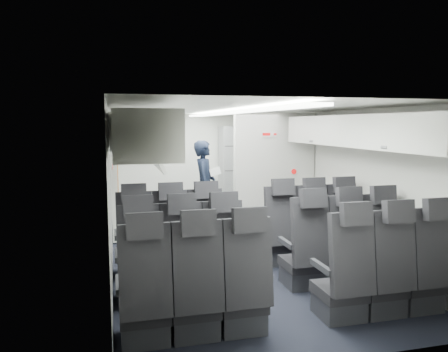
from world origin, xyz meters
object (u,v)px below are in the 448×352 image
seat_row_mid (263,258)px  galley_unit (240,171)px  seat_row_front (241,239)px  carry_on_bag (136,137)px  seat_row_rear (295,286)px  flight_attendant (205,185)px  boarding_door (114,182)px

seat_row_mid → galley_unit: (0.95, 4.15, 0.55)m
seat_row_front → carry_on_bag: (-1.36, 0.19, 1.38)m
seat_row_front → seat_row_rear: 1.80m
flight_attendant → carry_on_bag: 2.65m
seat_row_mid → flight_attendant: bearing=90.5°
seat_row_front → galley_unit: galley_unit is taller
seat_row_mid → flight_attendant: 3.19m
galley_unit → carry_on_bag: bearing=-127.1°
seat_row_mid → flight_attendant: flight_attendant is taller
seat_row_rear → seat_row_mid: bearing=90.0°
flight_attendant → carry_on_bag: (-1.34, -2.08, 0.96)m
boarding_door → carry_on_bag: bearing=-81.7°
seat_row_rear → carry_on_bag: (-1.36, 1.99, 1.38)m
seat_row_front → flight_attendant: bearing=90.7°
seat_row_rear → boarding_door: 4.25m
seat_row_mid → carry_on_bag: (-1.36, 1.09, 1.38)m
seat_row_rear → carry_on_bag: 2.78m
boarding_door → carry_on_bag: (0.28, -1.90, 0.83)m
seat_row_front → seat_row_rear: (0.00, -1.80, 0.00)m
seat_row_front → seat_row_mid: 0.90m
seat_row_rear → carry_on_bag: bearing=124.4°
seat_row_rear → boarding_door: bearing=112.9°
boarding_door → flight_attendant: bearing=6.4°
galley_unit → carry_on_bag: carry_on_bag is taller
seat_row_mid → galley_unit: size_ratio=1.75×
seat_row_front → galley_unit: (0.95, 3.25, 0.55)m
seat_row_rear → flight_attendant: (-0.03, 4.07, 0.42)m
seat_row_rear → galley_unit: galley_unit is taller
seat_row_rear → carry_on_bag: carry_on_bag is taller
galley_unit → flight_attendant: 1.40m
seat_row_mid → seat_row_rear: 0.90m
seat_row_mid → carry_on_bag: 2.23m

